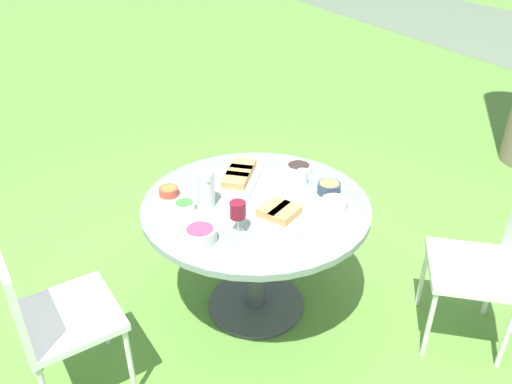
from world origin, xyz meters
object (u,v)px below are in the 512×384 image
object	(u,v)px
chair_near_right	(492,259)
water_pitcher	(206,189)
dining_table	(256,221)
wine_glass	(238,211)
chair_near_left	(46,311)

from	to	relation	value
chair_near_right	water_pitcher	bearing A→B (deg)	-122.74
dining_table	chair_near_right	distance (m)	1.20
chair_near_right	dining_table	bearing A→B (deg)	-125.89
dining_table	water_pitcher	world-z (taller)	water_pitcher
chair_near_right	wine_glass	distance (m)	1.30
dining_table	chair_near_right	size ratio (longest dim) A/B	1.35
chair_near_left	water_pitcher	bearing A→B (deg)	107.23
chair_near_left	chair_near_right	xyz separation A→B (m)	(0.52, 2.06, 0.00)
dining_table	chair_near_right	world-z (taller)	chair_near_right
wine_glass	water_pitcher	bearing A→B (deg)	-169.46
dining_table	water_pitcher	distance (m)	0.34
wine_glass	chair_near_left	bearing A→B (deg)	-92.17
chair_near_left	chair_near_right	size ratio (longest dim) A/B	1.00
chair_near_left	dining_table	bearing A→B (deg)	99.53
water_pitcher	wine_glass	size ratio (longest dim) A/B	1.15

